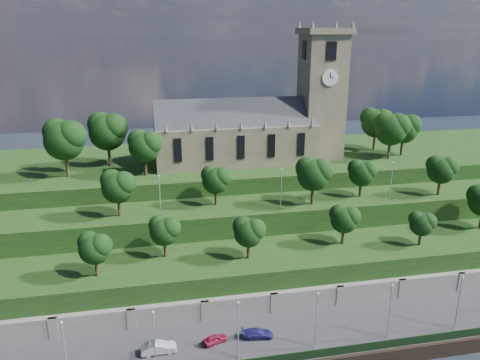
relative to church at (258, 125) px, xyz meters
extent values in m
cube|color=#2D2D30|center=(-0.79, -39.98, -21.52)|extent=(160.00, 12.00, 2.00)
cube|color=black|center=(-0.79, -45.38, -19.92)|extent=(160.00, 0.10, 1.20)
cube|color=slate|center=(-0.79, -33.98, -20.02)|extent=(160.00, 2.00, 5.00)
cube|color=slate|center=(-35.79, -34.78, -20.02)|extent=(1.20, 0.60, 5.00)
cube|color=slate|center=(-25.79, -34.78, -20.02)|extent=(1.20, 0.60, 5.00)
cube|color=slate|center=(-15.79, -34.78, -20.02)|extent=(1.20, 0.60, 5.00)
cube|color=slate|center=(-5.79, -34.78, -20.02)|extent=(1.20, 0.60, 5.00)
cube|color=slate|center=(4.21, -34.78, -20.02)|extent=(1.20, 0.60, 5.00)
cube|color=slate|center=(14.21, -34.78, -20.02)|extent=(1.20, 0.60, 5.00)
cube|color=slate|center=(24.21, -34.78, -20.02)|extent=(1.20, 0.60, 5.00)
cube|color=#193712|center=(-0.79, -27.98, -18.52)|extent=(160.00, 12.00, 8.00)
cube|color=#193712|center=(-0.79, -16.98, -16.52)|extent=(160.00, 10.00, 12.00)
cube|color=#193712|center=(-0.79, 4.02, -15.02)|extent=(160.00, 32.00, 15.00)
cube|color=#6B604B|center=(-4.79, 0.02, -3.52)|extent=(32.00, 12.00, 8.00)
cube|color=#272A2F|center=(-4.79, 0.02, 0.48)|extent=(32.00, 10.18, 10.18)
cone|color=#6B604B|center=(-18.79, -5.98, 1.38)|extent=(0.70, 0.70, 1.80)
cone|color=#6B604B|center=(-14.12, -5.98, 1.38)|extent=(0.70, 0.70, 1.80)
cone|color=#6B604B|center=(-9.46, -5.98, 1.38)|extent=(0.70, 0.70, 1.80)
cone|color=#6B604B|center=(-4.79, -5.98, 1.38)|extent=(0.70, 0.70, 1.80)
cone|color=#6B604B|center=(-0.12, -5.98, 1.38)|extent=(0.70, 0.70, 1.80)
cone|color=#6B604B|center=(4.54, -5.98, 1.38)|extent=(0.70, 0.70, 1.80)
cone|color=#6B604B|center=(9.21, -5.98, 1.38)|extent=(0.70, 0.70, 1.80)
cube|color=black|center=(-16.79, -6.06, -3.02)|extent=(1.40, 0.25, 4.50)
cube|color=black|center=(-10.79, -6.06, -3.02)|extent=(1.40, 0.25, 4.50)
cube|color=black|center=(-4.79, -6.06, -3.02)|extent=(1.40, 0.25, 4.50)
cube|color=black|center=(1.21, -6.06, -3.02)|extent=(1.40, 0.25, 4.50)
cube|color=black|center=(7.21, -6.06, -3.02)|extent=(1.40, 0.25, 4.50)
cube|color=#6B604B|center=(13.21, 0.02, 4.98)|extent=(8.00, 8.00, 25.00)
cube|color=#6B604B|center=(13.21, 0.02, 18.08)|extent=(9.20, 9.20, 1.20)
cone|color=#6B604B|center=(9.21, -3.98, 19.28)|extent=(0.80, 0.80, 1.60)
cone|color=#6B604B|center=(9.21, 4.02, 19.28)|extent=(0.80, 0.80, 1.60)
cone|color=#6B604B|center=(17.21, -3.98, 19.28)|extent=(0.80, 0.80, 1.60)
cone|color=#6B604B|center=(17.21, 4.02, 19.28)|extent=(0.80, 0.80, 1.60)
cube|color=black|center=(13.21, -4.06, 14.48)|extent=(2.00, 0.25, 3.50)
cube|color=black|center=(13.21, 4.10, 14.48)|extent=(2.00, 0.25, 3.50)
cube|color=black|center=(9.13, 0.02, 14.48)|extent=(0.25, 2.00, 3.50)
cube|color=black|center=(17.29, 0.02, 14.48)|extent=(0.25, 2.00, 3.50)
cylinder|color=white|center=(13.21, -4.10, 9.48)|extent=(3.20, 0.30, 3.20)
cylinder|color=white|center=(17.33, 0.02, 9.48)|extent=(0.30, 3.20, 3.20)
cube|color=black|center=(13.21, -4.28, 9.98)|extent=(0.12, 0.05, 1.10)
cube|color=black|center=(13.61, -4.28, 9.48)|extent=(0.80, 0.05, 0.12)
cylinder|color=#342014|center=(-30.22, -29.98, -13.12)|extent=(0.48, 0.48, 2.80)
sphere|color=black|center=(-30.22, -29.98, -10.42)|extent=(4.35, 4.35, 4.35)
sphere|color=black|center=(-29.35, -30.42, -9.77)|extent=(3.26, 3.26, 3.26)
sphere|color=black|center=(-30.98, -29.44, -9.55)|extent=(3.04, 3.04, 3.04)
cylinder|color=#342014|center=(-20.57, -25.98, -13.11)|extent=(0.49, 0.49, 2.81)
sphere|color=black|center=(-20.57, -25.98, -10.39)|extent=(4.38, 4.38, 4.38)
sphere|color=black|center=(-19.69, -26.42, -9.74)|extent=(3.28, 3.28, 3.28)
sphere|color=black|center=(-21.33, -25.44, -9.52)|extent=(3.06, 3.06, 3.06)
cylinder|color=#342014|center=(-8.34, -28.98, -13.11)|extent=(0.49, 0.49, 2.82)
sphere|color=black|center=(-8.34, -28.98, -10.39)|extent=(4.38, 4.38, 4.38)
sphere|color=black|center=(-7.47, -29.42, -9.73)|extent=(3.29, 3.29, 3.29)
sphere|color=black|center=(-9.11, -28.44, -9.51)|extent=(3.07, 3.07, 3.07)
cylinder|color=#342014|center=(7.63, -26.98, -13.13)|extent=(0.48, 0.48, 2.79)
sphere|color=black|center=(7.63, -26.98, -10.43)|extent=(4.34, 4.34, 4.34)
sphere|color=black|center=(8.50, -27.42, -9.78)|extent=(3.25, 3.25, 3.25)
sphere|color=black|center=(6.87, -26.44, -9.56)|extent=(3.04, 3.04, 3.04)
cylinder|color=#342014|center=(19.44, -29.98, -13.31)|extent=(0.47, 0.47, 2.43)
sphere|color=black|center=(19.44, -29.98, -10.96)|extent=(3.77, 3.77, 3.77)
sphere|color=black|center=(20.19, -30.36, -10.40)|extent=(2.83, 2.83, 2.83)
sphere|color=black|center=(18.78, -29.51, -10.21)|extent=(2.64, 2.64, 2.64)
sphere|color=black|center=(32.57, -25.33, -8.55)|extent=(3.66, 3.66, 3.66)
cylinder|color=#342014|center=(-27.33, -17.98, -8.86)|extent=(0.51, 0.51, 3.32)
sphere|color=black|center=(-27.33, -17.98, -5.65)|extent=(5.17, 5.17, 5.17)
sphere|color=black|center=(-26.30, -18.50, -4.88)|extent=(3.87, 3.87, 3.87)
sphere|color=black|center=(-28.24, -17.34, -4.62)|extent=(3.62, 3.62, 3.62)
cylinder|color=#342014|center=(-11.26, -15.98, -9.04)|extent=(0.49, 0.49, 2.97)
sphere|color=black|center=(-11.26, -15.98, -6.16)|extent=(4.62, 4.62, 4.62)
sphere|color=black|center=(-10.34, -16.45, -5.47)|extent=(3.47, 3.47, 3.47)
sphere|color=black|center=(-12.07, -15.41, -5.24)|extent=(3.24, 3.24, 3.24)
cylinder|color=#342014|center=(5.13, -18.98, -8.73)|extent=(0.52, 0.52, 3.58)
sphere|color=black|center=(5.13, -18.98, -5.27)|extent=(5.57, 5.57, 5.57)
sphere|color=black|center=(6.24, -19.54, -4.44)|extent=(4.18, 4.18, 4.18)
sphere|color=black|center=(4.15, -18.29, -4.16)|extent=(3.90, 3.90, 3.90)
cylinder|color=#342014|center=(14.99, -16.98, -9.05)|extent=(0.49, 0.49, 2.93)
sphere|color=black|center=(14.99, -16.98, -6.22)|extent=(4.56, 4.56, 4.56)
sphere|color=black|center=(15.90, -17.44, -5.53)|extent=(3.42, 3.42, 3.42)
sphere|color=black|center=(14.19, -16.41, -5.31)|extent=(3.19, 3.19, 3.19)
cylinder|color=#342014|center=(29.44, -18.98, -8.94)|extent=(0.50, 0.50, 3.16)
sphere|color=black|center=(29.44, -18.98, -5.89)|extent=(4.91, 4.91, 4.91)
sphere|color=black|center=(30.42, -19.48, -5.15)|extent=(3.68, 3.68, 3.68)
sphere|color=black|center=(28.58, -18.37, -4.91)|extent=(3.44, 3.44, 3.44)
cylinder|color=#342014|center=(-36.96, -3.98, -5.21)|extent=(0.57, 0.57, 4.62)
sphere|color=black|center=(-36.96, -3.98, -0.75)|extent=(7.18, 7.18, 7.18)
sphere|color=black|center=(-35.52, -4.70, 0.33)|extent=(5.39, 5.39, 5.39)
sphere|color=black|center=(-38.22, -3.09, 0.69)|extent=(5.03, 5.03, 5.03)
cylinder|color=#342014|center=(-29.81, 2.02, -5.22)|extent=(0.57, 0.57, 4.61)
sphere|color=black|center=(-29.81, 2.02, -0.76)|extent=(7.18, 7.18, 7.18)
sphere|color=black|center=(-28.37, 1.30, 0.32)|extent=(5.38, 5.38, 5.38)
sphere|color=black|center=(-31.06, 2.91, 0.68)|extent=(5.02, 5.02, 5.02)
cylinder|color=#342014|center=(-22.85, -5.98, -5.69)|extent=(0.52, 0.52, 3.67)
sphere|color=black|center=(-22.85, -5.98, -2.14)|extent=(5.71, 5.71, 5.71)
sphere|color=black|center=(-21.71, -6.56, -1.28)|extent=(4.28, 4.28, 4.28)
sphere|color=black|center=(-23.85, -5.27, -1.00)|extent=(4.00, 4.00, 4.00)
cylinder|color=#342014|center=(27.27, -3.98, -5.43)|extent=(0.55, 0.55, 4.17)
sphere|color=black|center=(27.27, -3.98, -1.40)|extent=(6.49, 6.49, 6.49)
sphere|color=black|center=(28.57, -4.63, -0.42)|extent=(4.87, 4.87, 4.87)
sphere|color=black|center=(26.13, -3.17, -0.10)|extent=(4.55, 4.55, 4.55)
cylinder|color=#342014|center=(27.94, 4.02, -5.49)|extent=(0.54, 0.54, 4.06)
sphere|color=black|center=(27.94, 4.02, -1.57)|extent=(6.31, 6.31, 6.31)
sphere|color=black|center=(29.21, 3.38, -0.62)|extent=(4.74, 4.74, 4.74)
sphere|color=black|center=(26.84, 4.80, -0.31)|extent=(4.42, 4.42, 4.42)
cylinder|color=#342014|center=(31.32, -1.98, -5.57)|extent=(0.53, 0.53, 3.91)
sphere|color=black|center=(31.32, -1.98, -1.78)|extent=(6.09, 6.09, 6.09)
sphere|color=black|center=(32.54, -2.59, -0.87)|extent=(4.56, 4.56, 4.56)
sphere|color=black|center=(30.25, -1.22, -0.57)|extent=(4.26, 4.26, 4.26)
cylinder|color=#B2B2B7|center=(-32.79, -43.48, -16.65)|extent=(0.16, 0.16, 7.74)
sphere|color=silver|center=(-32.79, -43.48, -12.66)|extent=(0.36, 0.36, 0.36)
cylinder|color=#B2B2B7|center=(-22.79, -43.48, -16.65)|extent=(0.16, 0.16, 7.74)
sphere|color=silver|center=(-22.79, -43.48, -12.66)|extent=(0.36, 0.36, 0.36)
cylinder|color=#B2B2B7|center=(-12.79, -43.48, -16.65)|extent=(0.16, 0.16, 7.74)
sphere|color=silver|center=(-12.79, -43.48, -12.66)|extent=(0.36, 0.36, 0.36)
cylinder|color=#B2B2B7|center=(-2.79, -43.48, -16.65)|extent=(0.16, 0.16, 7.74)
sphere|color=silver|center=(-2.79, -43.48, -12.66)|extent=(0.36, 0.36, 0.36)
cylinder|color=#B2B2B7|center=(7.21, -43.48, -16.65)|extent=(0.16, 0.16, 7.74)
sphere|color=silver|center=(7.21, -43.48, -12.66)|extent=(0.36, 0.36, 0.36)
cylinder|color=#B2B2B7|center=(17.21, -43.48, -16.65)|extent=(0.16, 0.16, 7.74)
sphere|color=silver|center=(17.21, -43.48, -12.66)|extent=(0.36, 0.36, 0.36)
cylinder|color=#B2B2B7|center=(-20.79, -19.98, -7.12)|extent=(0.16, 0.16, 6.81)
sphere|color=silver|center=(-20.79, -19.98, -3.59)|extent=(0.36, 0.36, 0.36)
cylinder|color=#B2B2B7|center=(-0.79, -19.98, -7.12)|extent=(0.16, 0.16, 6.81)
sphere|color=silver|center=(-0.79, -19.98, -3.59)|extent=(0.36, 0.36, 0.36)
cylinder|color=#B2B2B7|center=(19.21, -19.98, -7.12)|extent=(0.16, 0.16, 6.81)
sphere|color=silver|center=(19.21, -19.98, -3.59)|extent=(0.36, 0.36, 0.36)
imported|color=maroon|center=(-15.13, -39.97, -19.95)|extent=(3.60, 2.42, 1.14)
imported|color=#9F9EA3|center=(-22.38, -40.51, -19.79)|extent=(4.50, 1.72, 1.47)
imported|color=navy|center=(-9.51, -39.94, -19.92)|extent=(4.38, 2.28, 1.21)
camera|label=1|loc=(-22.14, -90.99, 18.18)|focal=35.00mm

